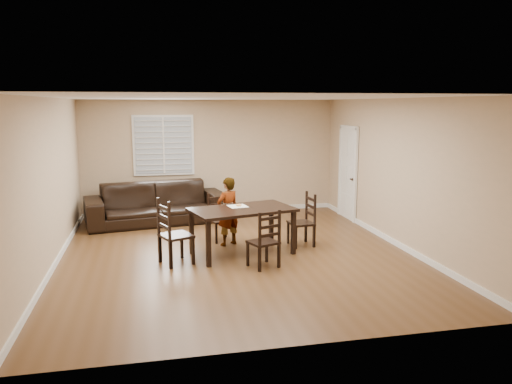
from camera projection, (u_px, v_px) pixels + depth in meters
ground at (236, 254)px, 8.77m from camera, size 7.00×7.00×0.00m
room at (236, 150)px, 8.64m from camera, size 6.04×7.04×2.72m
dining_table at (242, 213)px, 8.63m from camera, size 1.93×1.38×0.82m
chair_near at (218, 218)px, 9.65m from camera, size 0.51×0.49×0.91m
chair_far at (267, 243)px, 7.89m from camera, size 0.54×0.53×0.95m
chair_left at (169, 235)px, 8.08m from camera, size 0.61×0.63×1.09m
chair_right at (307, 221)px, 9.24m from camera, size 0.45×0.48×0.99m
child at (228, 211)px, 9.21m from camera, size 0.55×0.49×1.28m
napkin at (238, 206)px, 8.79m from camera, size 0.36×0.36×0.00m
donut at (239, 205)px, 8.80m from camera, size 0.10×0.10×0.04m
sofa at (157, 203)px, 10.98m from camera, size 3.17×1.66×0.88m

